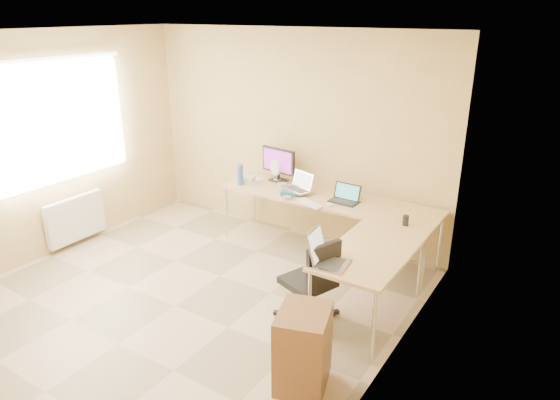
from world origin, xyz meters
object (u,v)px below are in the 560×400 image
Objects in this scene: desk_main at (326,226)px; mug at (282,187)px; monitor at (278,165)px; laptop_return at (330,251)px; laptop_black at (344,194)px; water_bottle at (240,175)px; cabinet at (303,348)px; desk_return at (369,284)px; desk_fan at (277,171)px; keyboard at (310,203)px; office_chair at (308,275)px; laptop_center at (298,182)px.

desk_main is 26.35× the size of mug.
monitor is 2.30m from laptop_return.
water_bottle reaches higher than laptop_black.
monitor is 2.98m from cabinet.
monitor reaches higher than desk_return.
water_bottle is at bearing -103.27° from desk_fan.
monitor is at bearing 169.92° from laptop_black.
monitor is 1.07m from laptop_black.
keyboard is 0.43× the size of office_chair.
laptop_center is 0.39m from keyboard.
water_bottle reaches higher than laptop_center.
monitor is at bearing 109.16° from cabinet.
laptop_return reaches higher than cabinet.
office_chair is at bearing -24.51° from desk_fan.
desk_main reaches higher than cabinet.
mug is 0.39m from desk_fan.
water_bottle reaches higher than desk_main.
office_chair is (1.33, -1.56, -0.45)m from monitor.
office_chair is at bearing -36.85° from keyboard.
laptop_center is (-1.33, 0.92, 0.51)m from desk_return.
water_bottle reaches higher than office_chair.
laptop_center is at bearing 166.87° from keyboard.
water_bottle reaches higher than laptop_return.
monitor is 0.54m from laptop_center.
office_chair is 0.90m from cabinet.
water_bottle is (-1.13, -0.19, 0.50)m from desk_main.
mug is at bearing -173.87° from laptop_black.
cabinet is at bearing -68.90° from laptop_black.
mug is (-0.51, 0.21, 0.04)m from keyboard.
monitor is at bearing 166.06° from desk_main.
desk_main is 0.53m from laptop_black.
office_chair is (0.59, -1.06, -0.24)m from keyboard.
laptop_black is at bearing 6.11° from water_bottle.
water_bottle is at bearing 119.01° from cabinet.
desk_return is at bearing -25.83° from monitor.
desk_main is 2.95× the size of office_chair.
desk_return is 1.15m from cabinet.
cabinet is (0.15, -0.69, -0.50)m from laptop_return.
desk_main is 0.98m from desk_fan.
water_bottle is (-0.32, -0.39, -0.08)m from monitor.
desk_fan is 0.29× the size of office_chair.
laptop_black is 1.09m from desk_fan.
desk_main is at bearing 101.60° from keyboard.
water_bottle is (-0.55, -0.10, 0.09)m from mug.
keyboard is (-1.04, 0.70, 0.37)m from desk_return.
monitor is at bearing 167.10° from laptop_center.
laptop_return is (1.59, -1.67, -0.09)m from monitor.
desk_return is at bearing -21.20° from water_bottle.
desk_fan is (-0.83, 0.20, 0.50)m from desk_main.
laptop_return is 0.42× the size of office_chair.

